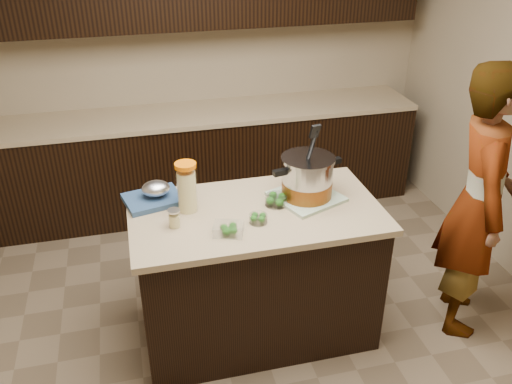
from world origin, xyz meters
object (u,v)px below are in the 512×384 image
at_px(lemonade_pitcher, 187,189).
at_px(person, 479,204).
at_px(island, 256,272).
at_px(stock_pot, 307,180).

xyz_separation_m(lemonade_pitcher, person, (1.72, -0.30, -0.17)).
xyz_separation_m(island, lemonade_pitcher, (-0.38, 0.10, 0.59)).
relative_size(stock_pot, lemonade_pitcher, 1.53).
distance_m(stock_pot, person, 1.05).
bearing_deg(island, person, -8.60).
height_order(stock_pot, lemonade_pitcher, stock_pot).
bearing_deg(person, island, 106.29).
relative_size(island, stock_pot, 3.22).
bearing_deg(island, lemonade_pitcher, 165.79).
xyz_separation_m(stock_pot, person, (1.01, -0.27, -0.16)).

